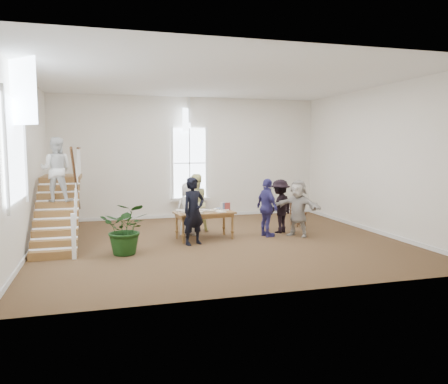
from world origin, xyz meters
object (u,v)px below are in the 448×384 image
object	(u,v)px
library_table	(204,214)
person_yellow	(195,203)
woman_cluster_c	(298,208)
woman_cluster_b	(280,206)
elderly_woman	(189,209)
police_officer	(194,211)
side_chair	(297,211)
woman_cluster_a	(267,208)
floor_plant	(126,228)

from	to	relation	value
library_table	person_yellow	size ratio (longest dim) A/B	0.97
library_table	woman_cluster_c	world-z (taller)	woman_cluster_c
person_yellow	woman_cluster_b	bearing A→B (deg)	142.03
library_table	elderly_woman	size ratio (longest dim) A/B	1.10
police_officer	side_chair	world-z (taller)	police_officer
elderly_woman	person_yellow	distance (m)	0.59
woman_cluster_a	person_yellow	bearing A→B (deg)	45.28
police_officer	woman_cluster_b	size ratio (longest dim) A/B	1.11
police_officer	woman_cluster_c	bearing A→B (deg)	-18.45
floor_plant	side_chair	distance (m)	6.27
library_table	floor_plant	size ratio (longest dim) A/B	1.36
police_officer	side_chair	xyz separation A→B (m)	(3.93, 1.85, -0.41)
floor_plant	woman_cluster_c	bearing A→B (deg)	9.90
woman_cluster_b	side_chair	bearing A→B (deg)	-169.91
library_table	woman_cluster_a	bearing A→B (deg)	-12.82
police_officer	person_yellow	distance (m)	1.80
woman_cluster_a	woman_cluster_c	xyz separation A→B (m)	(0.90, -0.20, -0.02)
woman_cluster_c	woman_cluster_b	bearing A→B (deg)	166.24
person_yellow	woman_cluster_a	bearing A→B (deg)	126.54
elderly_woman	woman_cluster_c	size ratio (longest dim) A/B	0.95
police_officer	woman_cluster_a	world-z (taller)	police_officer
person_yellow	woman_cluster_c	bearing A→B (deg)	132.59
woman_cluster_a	floor_plant	xyz separation A→B (m)	(-4.14, -1.08, -0.21)
woman_cluster_b	side_chair	size ratio (longest dim) A/B	1.78
police_officer	elderly_woman	world-z (taller)	police_officer
elderly_woman	person_yellow	size ratio (longest dim) A/B	0.89
woman_cluster_a	side_chair	distance (m)	2.16
library_table	woman_cluster_c	xyz separation A→B (m)	(2.77, -0.40, 0.14)
police_officer	library_table	bearing A→B (deg)	33.02
woman_cluster_c	library_table	bearing A→B (deg)	-136.65
person_yellow	woman_cluster_a	distance (m)	2.31
floor_plant	person_yellow	bearing A→B (deg)	46.74
police_officer	side_chair	size ratio (longest dim) A/B	1.99
police_officer	woman_cluster_b	bearing A→B (deg)	-5.74
police_officer	floor_plant	size ratio (longest dim) A/B	1.42
person_yellow	library_table	bearing A→B (deg)	72.62
woman_cluster_b	side_chair	world-z (taller)	woman_cluster_b
elderly_woman	floor_plant	world-z (taller)	elderly_woman
elderly_woman	floor_plant	distance (m)	2.69
library_table	police_officer	size ratio (longest dim) A/B	0.96
woman_cluster_b	woman_cluster_c	xyz separation A→B (m)	(0.30, -0.65, 0.02)
police_officer	woman_cluster_c	distance (m)	3.23
library_table	person_yellow	world-z (taller)	person_yellow
woman_cluster_a	floor_plant	world-z (taller)	woman_cluster_a
police_officer	side_chair	distance (m)	4.36
police_officer	elderly_woman	xyz separation A→B (m)	(0.10, 1.25, -0.12)
side_chair	woman_cluster_a	bearing A→B (deg)	-153.08
woman_cluster_a	floor_plant	bearing A→B (deg)	93.78
elderly_woman	woman_cluster_b	distance (m)	2.84
side_chair	person_yellow	bearing A→B (deg)	167.88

